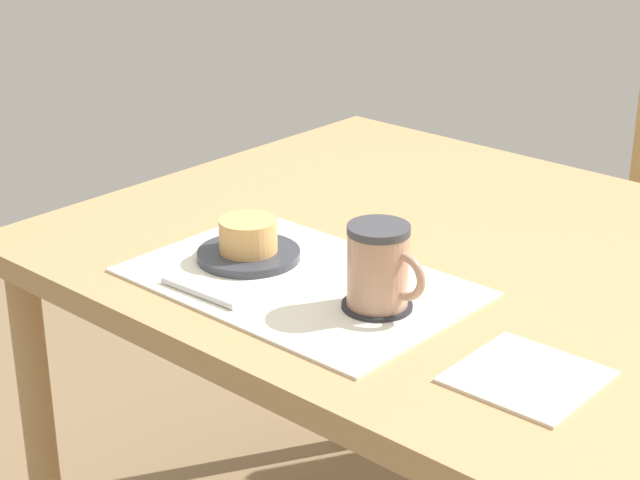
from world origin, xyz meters
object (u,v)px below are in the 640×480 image
dining_table (440,296)px  pastry (248,235)px  coffee_mug (380,266)px  pastry_plate (249,255)px

dining_table → pastry: pastry is taller
dining_table → coffee_mug: (0.06, -0.23, 0.14)m
pastry_plate → pastry: 0.03m
pastry_plate → pastry: size_ratio=1.78×
pastry → coffee_mug: 0.23m
pastry_plate → coffee_mug: (0.23, -0.00, 0.05)m
dining_table → pastry_plate: 0.30m
dining_table → coffee_mug: 0.27m
pastry_plate → dining_table: bearing=53.1°
coffee_mug → pastry_plate: bearing=179.8°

